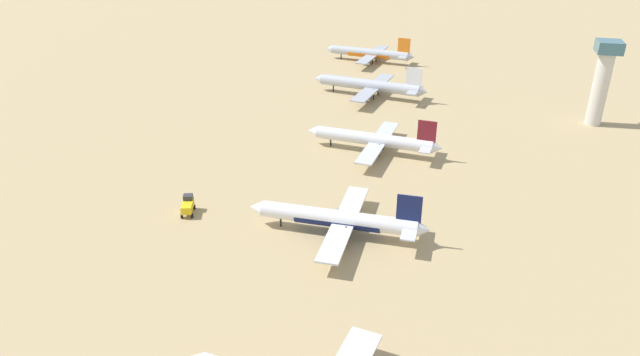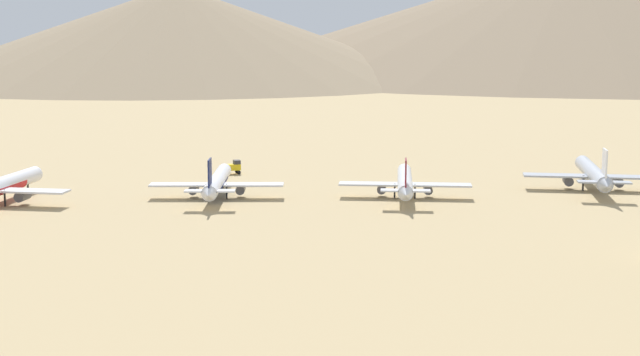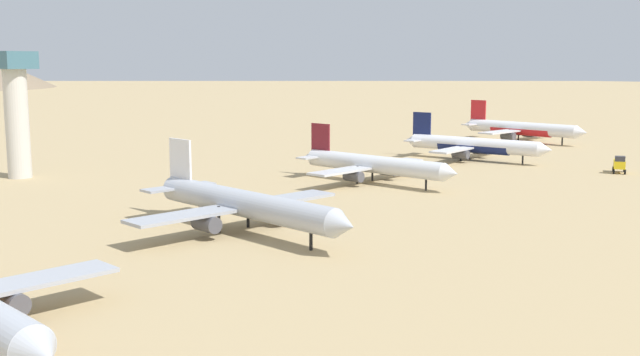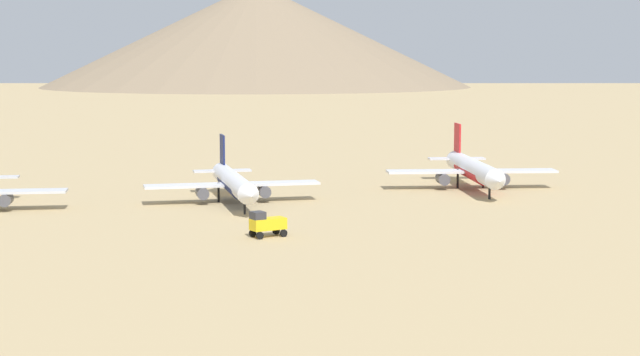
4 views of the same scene
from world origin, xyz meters
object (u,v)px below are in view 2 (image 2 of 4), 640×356
at_px(parked_jet_1, 593,173).
at_px(parked_jet_3, 217,182).
at_px(service_truck, 232,167).
at_px(parked_jet_2, 405,182).

relative_size(parked_jet_1, parked_jet_3, 1.08).
bearing_deg(parked_jet_3, service_truck, -1.88).
relative_size(parked_jet_1, parked_jet_2, 1.09).
bearing_deg(service_truck, parked_jet_3, 178.12).
distance_m(parked_jet_1, parked_jet_3, 93.74).
bearing_deg(service_truck, parked_jet_2, -129.83).
height_order(parked_jet_1, parked_jet_3, parked_jet_1).
distance_m(parked_jet_2, parked_jet_3, 44.92).
bearing_deg(parked_jet_2, parked_jet_3, 88.58).
relative_size(parked_jet_3, service_truck, 6.97).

